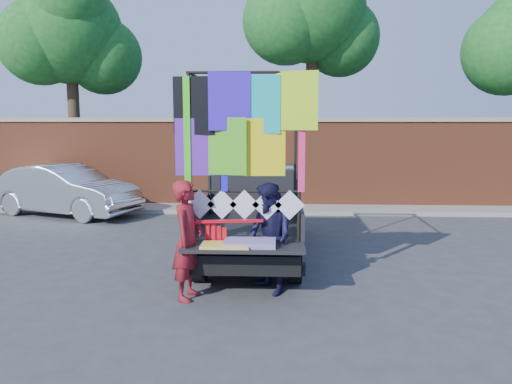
{
  "coord_description": "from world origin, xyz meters",
  "views": [
    {
      "loc": [
        0.05,
        -7.5,
        2.51
      ],
      "look_at": [
        -0.31,
        -0.09,
        1.45
      ],
      "focal_mm": 35.0,
      "sensor_mm": 36.0,
      "label": 1
    }
  ],
  "objects_px": {
    "pickup_truck": "(254,209)",
    "man": "(269,239)",
    "sedan": "(65,190)",
    "woman": "(188,240)"
  },
  "relations": [
    {
      "from": "sedan",
      "to": "man",
      "type": "xyz_separation_m",
      "value": [
        5.59,
        -5.86,
        0.13
      ]
    },
    {
      "from": "man",
      "to": "pickup_truck",
      "type": "bearing_deg",
      "value": 153.29
    },
    {
      "from": "woman",
      "to": "man",
      "type": "bearing_deg",
      "value": -66.41
    },
    {
      "from": "sedan",
      "to": "woman",
      "type": "height_order",
      "value": "woman"
    },
    {
      "from": "sedan",
      "to": "man",
      "type": "distance_m",
      "value": 8.1
    },
    {
      "from": "pickup_truck",
      "to": "sedan",
      "type": "distance_m",
      "value": 6.23
    },
    {
      "from": "sedan",
      "to": "woman",
      "type": "bearing_deg",
      "value": -123.46
    },
    {
      "from": "pickup_truck",
      "to": "man",
      "type": "xyz_separation_m",
      "value": [
        0.36,
        -2.49,
        0.01
      ]
    },
    {
      "from": "pickup_truck",
      "to": "man",
      "type": "bearing_deg",
      "value": -81.86
    },
    {
      "from": "sedan",
      "to": "man",
      "type": "relative_size",
      "value": 2.55
    }
  ]
}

